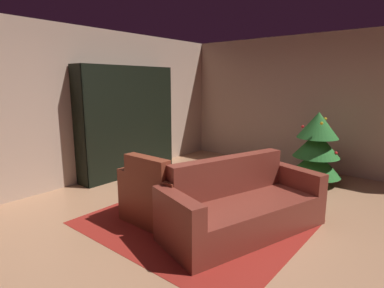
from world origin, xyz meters
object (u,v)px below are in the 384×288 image
(coffee_table, at_px, (194,188))
(bottle_on_table, at_px, (209,179))
(book_stack_on_table, at_px, (196,183))
(armchair_red, at_px, (162,198))
(couch_red, at_px, (242,207))
(decorated_tree, at_px, (316,147))
(bookshelf_unit, at_px, (133,121))

(coffee_table, height_order, bottle_on_table, bottle_on_table)
(coffee_table, distance_m, book_stack_on_table, 0.08)
(armchair_red, xyz_separation_m, couch_red, (0.90, 0.44, -0.03))
(book_stack_on_table, bearing_deg, decorated_tree, 72.60)
(couch_red, xyz_separation_m, bottle_on_table, (-0.50, 0.02, 0.25))
(couch_red, bearing_deg, coffee_table, -176.46)
(book_stack_on_table, height_order, decorated_tree, decorated_tree)
(bottle_on_table, xyz_separation_m, decorated_tree, (0.58, 2.32, 0.11))
(armchair_red, height_order, decorated_tree, decorated_tree)
(book_stack_on_table, bearing_deg, bookshelf_unit, 159.41)
(coffee_table, height_order, book_stack_on_table, book_stack_on_table)
(bookshelf_unit, distance_m, book_stack_on_table, 2.42)
(bookshelf_unit, height_order, decorated_tree, bookshelf_unit)
(armchair_red, bearing_deg, bookshelf_unit, 148.25)
(couch_red, relative_size, decorated_tree, 1.70)
(armchair_red, distance_m, coffee_table, 0.45)
(couch_red, distance_m, bottle_on_table, 0.56)
(bookshelf_unit, relative_size, armchair_red, 2.10)
(bookshelf_unit, distance_m, decorated_tree, 3.36)
(bottle_on_table, bearing_deg, decorated_tree, 75.86)
(bookshelf_unit, distance_m, bottle_on_table, 2.53)
(couch_red, height_order, coffee_table, couch_red)
(armchair_red, relative_size, couch_red, 0.45)
(couch_red, height_order, bottle_on_table, couch_red)
(coffee_table, distance_m, decorated_tree, 2.52)
(couch_red, relative_size, coffee_table, 2.88)
(coffee_table, bearing_deg, armchair_red, -117.02)
(bookshelf_unit, relative_size, decorated_tree, 1.62)
(coffee_table, relative_size, decorated_tree, 0.59)
(armchair_red, relative_size, decorated_tree, 0.77)
(armchair_red, bearing_deg, couch_red, 25.93)
(coffee_table, distance_m, bottle_on_table, 0.25)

